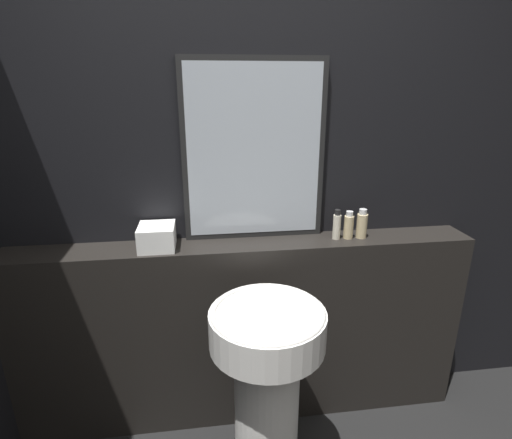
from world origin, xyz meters
TOP-DOWN VIEW (x-y plane):
  - wall_back at (0.00, 1.64)m, footprint 8.00×0.06m
  - vanity_counter at (0.00, 1.51)m, footprint 2.23×0.21m
  - pedestal_sink at (0.04, 1.07)m, footprint 0.46×0.46m
  - mirror at (0.06, 1.59)m, footprint 0.66×0.03m
  - towel_stack at (-0.40, 1.51)m, footprint 0.16×0.17m
  - shampoo_bottle at (0.45, 1.51)m, footprint 0.04×0.04m
  - conditioner_bottle at (0.51, 1.51)m, footprint 0.05×0.05m
  - lotion_bottle at (0.58, 1.51)m, footprint 0.05×0.05m

SIDE VIEW (x-z plane):
  - vanity_counter at x=0.00m, z-range 0.00..0.98m
  - pedestal_sink at x=0.04m, z-range 0.10..0.98m
  - towel_stack at x=-0.40m, z-range 0.98..1.09m
  - conditioner_bottle at x=0.51m, z-range 0.97..1.11m
  - lotion_bottle at x=0.58m, z-range 0.97..1.12m
  - shampoo_bottle at x=0.45m, z-range 0.97..1.12m
  - wall_back at x=0.00m, z-range 0.00..2.50m
  - mirror at x=0.06m, z-range 0.98..1.81m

